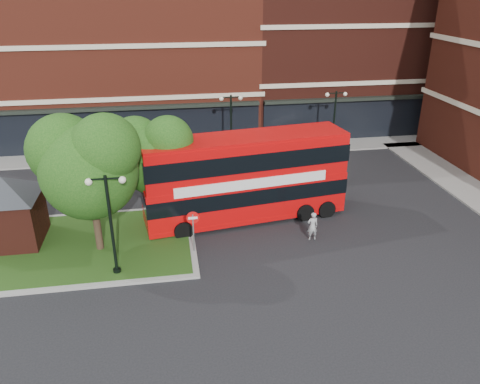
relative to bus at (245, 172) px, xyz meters
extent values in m
plane|color=black|center=(-1.39, -4.86, -2.84)|extent=(120.00, 120.00, 0.00)
cube|color=slate|center=(-1.39, 11.64, -2.78)|extent=(44.00, 3.00, 0.12)
cube|color=maroon|center=(-9.39, 19.14, 4.16)|extent=(26.00, 12.00, 14.00)
cube|color=#471911|center=(12.61, 19.14, 5.16)|extent=(18.00, 12.00, 16.00)
cube|color=gray|center=(-9.39, -1.86, -2.78)|extent=(12.60, 7.60, 0.12)
cube|color=#19380F|center=(-9.39, -1.86, -2.77)|extent=(12.00, 7.00, 0.15)
cube|color=#471911|center=(-12.39, -0.86, -1.44)|extent=(3.00, 3.00, 2.50)
cone|color=#23262B|center=(-12.39, -0.86, 0.36)|extent=(6.51, 6.51, 1.10)
cylinder|color=#2D2116|center=(-7.89, -2.36, -0.88)|extent=(0.36, 0.36, 3.92)
sphere|color=#154010|center=(-7.89, -2.36, 1.50)|extent=(4.60, 4.60, 4.60)
sphere|color=#154010|center=(-9.04, -1.67, 2.41)|extent=(3.45, 3.45, 3.45)
sphere|color=#154010|center=(-6.97, -2.82, 2.76)|extent=(3.22, 3.22, 3.22)
cylinder|color=#2D2116|center=(-4.89, 0.14, -1.11)|extent=(0.36, 0.36, 3.47)
sphere|color=#154010|center=(-4.89, 0.14, 1.00)|extent=(3.80, 3.80, 3.80)
sphere|color=#154010|center=(-5.84, 0.71, 1.81)|extent=(2.85, 2.85, 2.85)
sphere|color=#154010|center=(-4.13, -0.24, 2.12)|extent=(2.66, 2.66, 2.66)
cylinder|color=black|center=(-6.89, -4.66, -0.34)|extent=(0.14, 0.14, 5.00)
cylinder|color=black|center=(-6.89, -4.66, -2.69)|extent=(0.36, 0.36, 0.30)
cube|color=black|center=(-6.89, -4.66, 2.01)|extent=(1.40, 0.06, 0.06)
sphere|color=#F2EACC|center=(-7.59, -4.66, 1.91)|extent=(0.32, 0.32, 0.32)
sphere|color=#F2EACC|center=(-6.19, -4.66, 1.91)|extent=(0.32, 0.32, 0.32)
cylinder|color=black|center=(0.61, 9.64, -0.34)|extent=(0.14, 0.14, 5.00)
cylinder|color=black|center=(0.61, 9.64, -2.69)|extent=(0.36, 0.36, 0.30)
cube|color=black|center=(0.61, 9.64, 2.01)|extent=(1.40, 0.06, 0.06)
sphere|color=#F2EACC|center=(-0.09, 9.64, 1.91)|extent=(0.32, 0.32, 0.32)
sphere|color=#F2EACC|center=(1.31, 9.64, 1.91)|extent=(0.32, 0.32, 0.32)
cylinder|color=black|center=(8.61, 9.64, -0.34)|extent=(0.14, 0.14, 5.00)
cylinder|color=black|center=(8.61, 9.64, -2.69)|extent=(0.36, 0.36, 0.30)
cube|color=black|center=(8.61, 9.64, 2.01)|extent=(1.40, 0.06, 0.06)
sphere|color=#F2EACC|center=(7.91, 9.64, 1.91)|extent=(0.32, 0.32, 0.32)
sphere|color=#F2EACC|center=(9.31, 9.64, 1.91)|extent=(0.32, 0.32, 0.32)
cube|color=#C00709|center=(0.00, 0.00, -1.30)|extent=(11.61, 4.17, 2.17)
cube|color=#C00709|center=(0.00, 0.00, 0.87)|extent=(11.49, 4.13, 2.17)
cube|color=black|center=(0.00, 0.00, 0.98)|extent=(11.61, 4.17, 0.98)
cube|color=silver|center=(0.19, -1.31, -0.16)|extent=(8.43, 1.26, 0.57)
imported|color=#939396|center=(3.07, -3.01, -2.05)|extent=(0.59, 0.41, 1.59)
imported|color=silver|center=(-3.82, 11.14, -2.23)|extent=(3.74, 1.80, 1.23)
imported|color=white|center=(7.59, 10.49, -2.06)|extent=(4.89, 2.03, 1.57)
cylinder|color=slate|center=(-3.19, -3.36, -1.75)|extent=(0.08, 0.08, 2.20)
cylinder|color=red|center=(-3.19, -3.36, -0.85)|extent=(0.64, 0.06, 0.64)
cube|color=white|center=(-3.19, -3.36, -0.85)|extent=(0.45, 0.05, 0.12)
camera|label=1|loc=(-4.19, -23.71, 9.71)|focal=35.00mm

